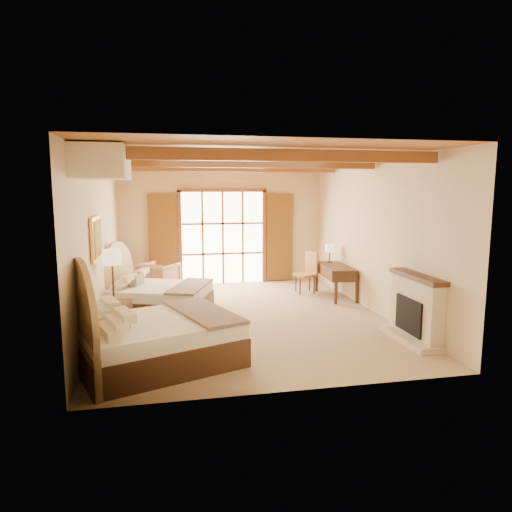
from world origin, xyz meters
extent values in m
plane|color=tan|center=(0.00, 0.00, 0.00)|extent=(7.00, 7.00, 0.00)
plane|color=beige|center=(0.00, 3.50, 1.60)|extent=(5.50, 0.00, 5.50)
plane|color=beige|center=(-2.75, 0.00, 1.60)|extent=(0.00, 7.00, 7.00)
plane|color=beige|center=(2.75, 0.00, 1.60)|extent=(0.00, 7.00, 7.00)
plane|color=#B76F39|center=(0.00, 0.00, 3.20)|extent=(7.00, 7.00, 0.00)
cube|color=white|center=(0.00, 3.46, 1.25)|extent=(2.20, 0.02, 2.50)
cube|color=brown|center=(-1.60, 3.43, 1.25)|extent=(0.75, 0.06, 2.40)
cube|color=brown|center=(1.60, 3.43, 1.25)|extent=(0.75, 0.06, 2.40)
cube|color=beige|center=(2.62, -2.00, 0.55)|extent=(0.25, 1.30, 1.10)
cube|color=black|center=(2.55, -2.00, 0.45)|extent=(0.18, 0.80, 0.60)
cube|color=beige|center=(2.53, -2.00, 0.05)|extent=(0.45, 1.40, 0.10)
cube|color=#482D1C|center=(2.61, -2.00, 1.12)|extent=(0.30, 1.40, 0.08)
cube|color=gold|center=(-2.71, -0.75, 1.75)|extent=(0.05, 0.95, 0.75)
cube|color=#B48229|center=(-2.68, -0.75, 1.75)|extent=(0.02, 0.82, 0.62)
cube|color=#FAEDC4|center=(-2.40, -2.00, 2.95)|extent=(0.70, 1.40, 0.45)
cube|color=#482D1C|center=(-1.71, -2.21, 0.22)|extent=(2.68, 2.35, 0.43)
cube|color=white|center=(-1.71, -2.21, 0.55)|extent=(2.62, 2.31, 0.24)
cube|color=#846953|center=(-0.95, -2.21, 0.68)|extent=(1.22, 1.84, 0.05)
cube|color=gray|center=(-2.23, -2.21, 0.80)|extent=(0.28, 0.47, 0.26)
cube|color=#482D1C|center=(-1.70, 0.61, 0.19)|extent=(2.36, 2.08, 0.38)
cube|color=white|center=(-1.70, 0.61, 0.49)|extent=(2.32, 2.04, 0.21)
cube|color=#846953|center=(-1.03, 0.61, 0.61)|extent=(1.08, 1.63, 0.05)
cube|color=gray|center=(-2.16, 0.61, 0.71)|extent=(0.25, 0.42, 0.23)
cube|color=#482D1C|center=(-2.46, -0.88, 0.33)|extent=(0.60, 0.60, 0.65)
cylinder|color=#33241A|center=(-2.50, -0.43, 0.01)|extent=(0.21, 0.21, 0.03)
cylinder|color=#33241A|center=(-2.50, -0.43, 0.66)|extent=(0.04, 0.04, 1.29)
cylinder|color=#FFF0B3|center=(-2.50, -0.43, 1.37)|extent=(0.32, 0.32, 0.27)
imported|color=tan|center=(-1.73, 2.56, 0.39)|extent=(1.15, 1.16, 0.77)
cube|color=#AA844B|center=(-0.79, 1.96, 0.19)|extent=(0.56, 0.56, 0.37)
cube|color=#482D1C|center=(2.45, 1.29, 0.74)|extent=(0.73, 1.47, 0.05)
cube|color=#482D1C|center=(2.45, 1.29, 0.61)|extent=(0.71, 1.43, 0.22)
cube|color=#B17E40|center=(1.86, 1.86, 0.45)|extent=(0.59, 0.59, 0.06)
cube|color=#B17E40|center=(2.06, 1.86, 0.76)|extent=(0.21, 0.44, 0.55)
cylinder|color=#33241A|center=(2.47, 1.79, 0.78)|extent=(0.13, 0.13, 0.02)
cylinder|color=#33241A|center=(2.47, 1.79, 0.93)|extent=(0.03, 0.03, 0.31)
cylinder|color=#FFF0B3|center=(2.47, 1.79, 1.12)|extent=(0.22, 0.22, 0.18)
camera|label=1|loc=(-1.57, -8.87, 2.59)|focal=32.00mm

